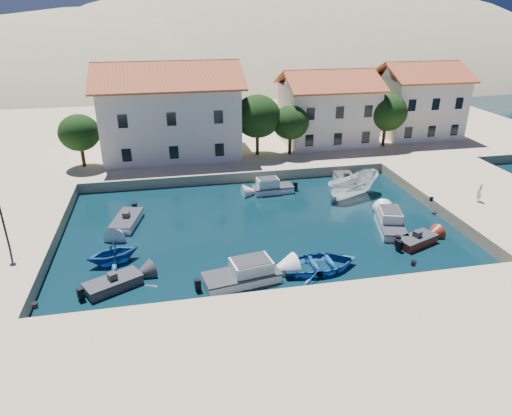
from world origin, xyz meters
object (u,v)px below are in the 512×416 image
Objects in this scene: cabin_cruiser_south at (241,275)px; rowboat_south at (320,269)px; building_left at (170,108)px; building_right at (418,99)px; pedestrian at (479,193)px; boat_east at (352,196)px; building_mid at (327,106)px; cabin_cruiser_east at (391,224)px.

rowboat_south is (5.33, 0.44, -0.48)m from cabin_cruiser_south.
building_left is 26.13m from cabin_cruiser_south.
building_right is 21.84m from pedestrian.
boat_east is at bearing -52.23° from pedestrian.
cabin_cruiser_south is (3.33, -25.34, -5.46)m from building_left.
building_left is at bearing -176.82° from building_mid.
boat_east is 10.48m from pedestrian.
rowboat_south is 17.03m from pedestrian.
building_left is at bearing 15.62° from rowboat_south.
building_right is at bearing -42.00° from rowboat_south.
building_mid is at bearing -93.37° from pedestrian.
building_left reaches higher than pedestrian.
building_right is at bearing -16.36° from cabin_cruiser_east.
rowboat_south is (-21.35, -26.89, -5.47)m from building_right.
building_mid is 1.11× the size of building_right.
building_left is 1.40× the size of building_mid.
pedestrian is (6.46, -19.80, -3.44)m from building_mid.
building_mid is 30.52m from cabin_cruiser_south.
pedestrian is at bearing -71.94° from building_mid.
boat_east is (-2.41, -14.52, -5.22)m from building_mid.
pedestrian reaches higher than boat_east.
building_left is at bearing 53.72° from cabin_cruiser_east.
building_left is 3.05× the size of cabin_cruiser_east.
cabin_cruiser_south is at bearing 127.13° from cabin_cruiser_east.
building_mid is at bearing 3.18° from building_left.
pedestrian is (21.13, 6.54, 1.30)m from cabin_cruiser_south.
cabin_cruiser_east is at bearing -10.72° from pedestrian.
rowboat_south is 8.54m from cabin_cruiser_east.
cabin_cruiser_south is at bearing -119.12° from building_mid.
cabin_cruiser_south reaches higher than rowboat_south.
building_mid is 12.04m from building_right.
pedestrian is (8.54, 1.62, 1.30)m from cabin_cruiser_east.
pedestrian is at bearing 7.63° from cabin_cruiser_south.
pedestrian reaches higher than cabin_cruiser_south.
cabin_cruiser_south and cabin_cruiser_east have the same top height.
cabin_cruiser_south reaches higher than boat_east.
building_mid is 28.02m from rowboat_south.
pedestrian is (24.46, -18.80, -4.16)m from building_left.
building_right is (12.00, 1.00, 0.25)m from building_mid.
boat_east is at bearing -40.92° from building_left.
rowboat_south is at bearing 137.43° from cabin_cruiser_east.
cabin_cruiser_east is at bearing 160.22° from boat_east.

